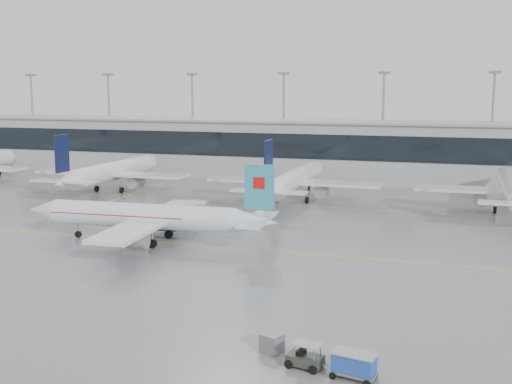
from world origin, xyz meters
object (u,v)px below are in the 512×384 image
(air_canada_jet, at_px, (152,217))
(baggage_tug, at_px, (305,359))
(baggage_cart, at_px, (354,364))
(gse_unit, at_px, (272,343))

(air_canada_jet, height_order, baggage_tug, air_canada_jet)
(baggage_cart, distance_m, gse_unit, 6.95)
(baggage_tug, height_order, baggage_cart, baggage_cart)
(baggage_tug, relative_size, gse_unit, 2.66)
(air_canada_jet, xyz_separation_m, baggage_cart, (30.16, -30.65, -2.16))
(baggage_tug, distance_m, gse_unit, 3.45)
(air_canada_jet, xyz_separation_m, gse_unit, (23.71, -28.08, -2.52))
(air_canada_jet, bearing_deg, baggage_tug, 129.00)
(gse_unit, bearing_deg, baggage_cart, -1.99)
(air_canada_jet, distance_m, gse_unit, 36.84)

